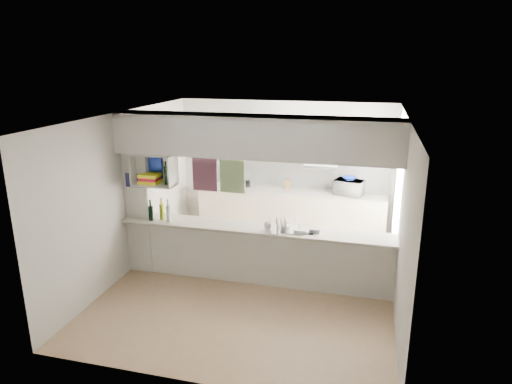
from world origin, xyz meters
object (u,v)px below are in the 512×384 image
(microwave, at_px, (349,187))
(bowl, at_px, (349,179))
(dish_rack, at_px, (284,226))
(wine_bottles, at_px, (161,212))

(microwave, xyz_separation_m, bowl, (-0.01, -0.00, 0.17))
(microwave, height_order, dish_rack, microwave)
(dish_rack, height_order, wine_bottles, wine_bottles)
(bowl, distance_m, dish_rack, 2.31)
(dish_rack, relative_size, wine_bottles, 1.28)
(microwave, xyz_separation_m, dish_rack, (-0.82, -2.15, -0.06))
(microwave, height_order, wine_bottles, wine_bottles)
(bowl, xyz_separation_m, dish_rack, (-0.81, -2.15, -0.23))
(microwave, distance_m, wine_bottles, 3.53)
(microwave, distance_m, bowl, 0.17)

